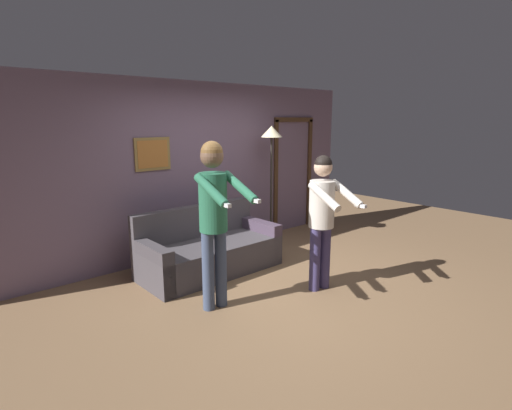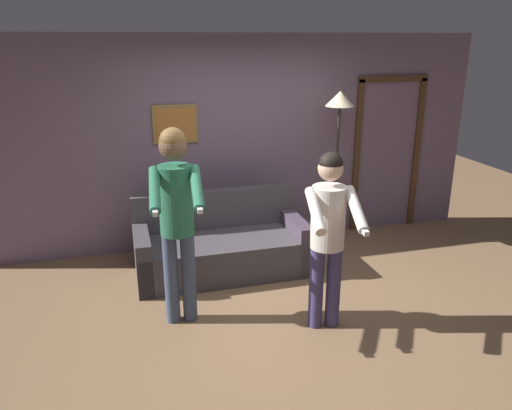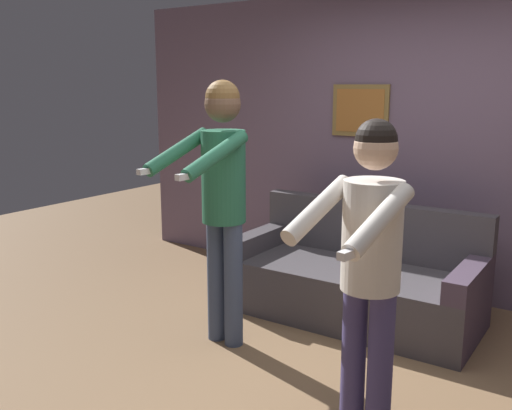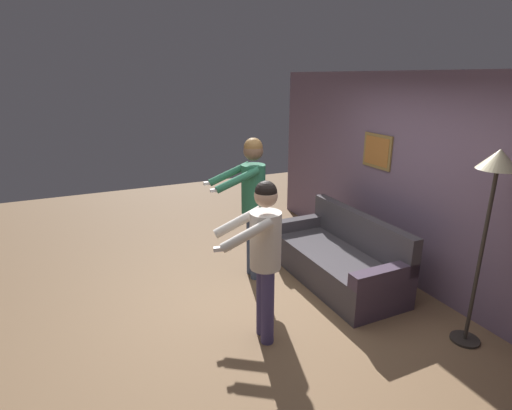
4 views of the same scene
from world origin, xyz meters
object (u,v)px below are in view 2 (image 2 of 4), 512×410
object	(u,v)px
couch	(221,248)
person_standing_left	(176,208)
person_standing_right	(328,227)
torchiere_lamp	(339,116)

from	to	relation	value
couch	person_standing_left	bearing A→B (deg)	-120.71
couch	person_standing_left	distance (m)	1.41
person_standing_left	person_standing_right	world-z (taller)	person_standing_left
torchiere_lamp	person_standing_left	distance (m)	2.61
person_standing_right	person_standing_left	bearing A→B (deg)	160.99
torchiere_lamp	couch	bearing A→B (deg)	-164.56
torchiere_lamp	person_standing_right	world-z (taller)	torchiere_lamp
couch	torchiere_lamp	size ratio (longest dim) A/B	0.98
couch	person_standing_left	xyz separation A→B (m)	(-0.57, -0.96, 0.85)
torchiere_lamp	person_standing_right	distance (m)	2.14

